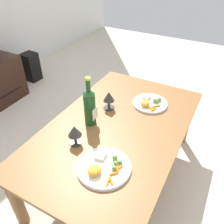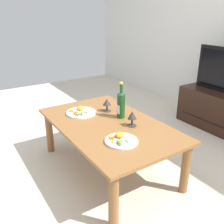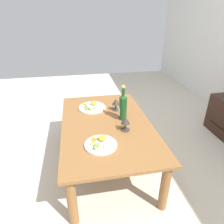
% 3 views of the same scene
% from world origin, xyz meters
% --- Properties ---
extents(ground_plane, '(6.40, 6.40, 0.00)m').
position_xyz_m(ground_plane, '(0.00, 0.00, 0.00)').
color(ground_plane, beige).
extents(dining_table, '(1.33, 0.81, 0.47)m').
position_xyz_m(dining_table, '(0.00, 0.00, 0.40)').
color(dining_table, brown).
rests_on(dining_table, ground_plane).
extents(tv_stand, '(1.04, 0.48, 0.46)m').
position_xyz_m(tv_stand, '(0.03, 1.64, 0.23)').
color(tv_stand, black).
rests_on(tv_stand, ground_plane).
extents(wine_bottle, '(0.07, 0.08, 0.33)m').
position_xyz_m(wine_bottle, '(-0.05, 0.17, 0.60)').
color(wine_bottle, '#19471E').
rests_on(wine_bottle, dining_table).
extents(goblet_left, '(0.08, 0.08, 0.13)m').
position_xyz_m(goblet_left, '(-0.25, 0.14, 0.55)').
color(goblet_left, '#38332D').
rests_on(goblet_left, dining_table).
extents(goblet_right, '(0.08, 0.08, 0.14)m').
position_xyz_m(goblet_right, '(0.15, 0.14, 0.56)').
color(goblet_right, '#38332D').
rests_on(goblet_right, dining_table).
extents(dinner_plate_left, '(0.29, 0.29, 0.05)m').
position_xyz_m(dinner_plate_left, '(-0.34, -0.10, 0.48)').
color(dinner_plate_left, white).
rests_on(dinner_plate_left, dining_table).
extents(dinner_plate_right, '(0.25, 0.25, 0.05)m').
position_xyz_m(dinner_plate_right, '(0.33, -0.10, 0.48)').
color(dinner_plate_right, white).
rests_on(dinner_plate_right, dining_table).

